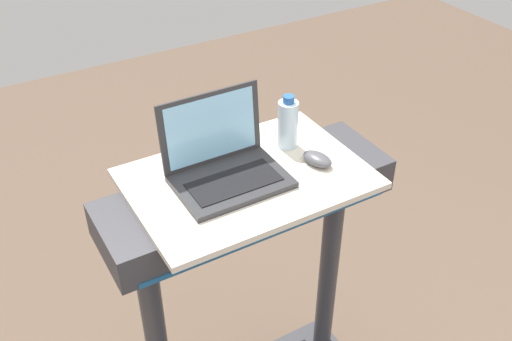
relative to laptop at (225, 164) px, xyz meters
name	(u,v)px	position (x,y,z in m)	size (l,w,h in m)	color
desk_board	(247,179)	(0.06, -0.03, -0.06)	(0.69, 0.48, 0.02)	beige
laptop	(225,164)	(0.00, 0.00, 0.00)	(0.32, 0.24, 0.24)	#2D2D30
computer_mouse	(317,159)	(0.27, -0.08, -0.03)	(0.06, 0.10, 0.03)	#4C4C51
water_bottle	(288,124)	(0.25, 0.05, 0.03)	(0.06, 0.06, 0.18)	silver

